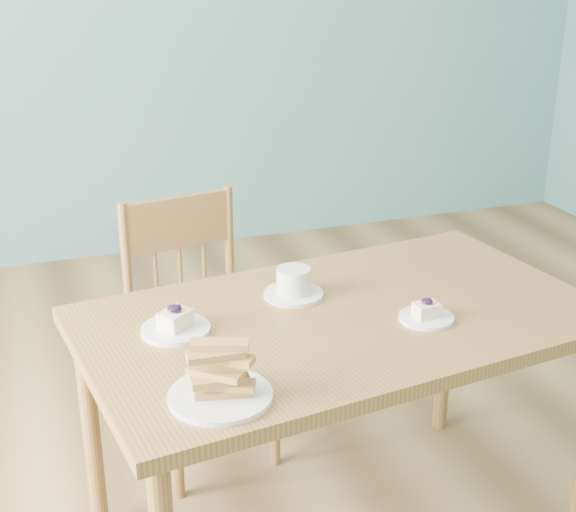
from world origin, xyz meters
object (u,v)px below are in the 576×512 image
(cheesecake_plate_near, at_px, (426,314))
(cheesecake_plate_far, at_px, (176,325))
(dining_table, at_px, (342,338))
(dining_chair, at_px, (198,331))
(biscotti_plate, at_px, (220,379))
(coffee_cup, at_px, (294,284))

(cheesecake_plate_near, height_order, cheesecake_plate_far, cheesecake_plate_far)
(dining_table, height_order, dining_chair, dining_chair)
(dining_chair, relative_size, biscotti_plate, 3.89)
(cheesecake_plate_far, bearing_deg, coffee_cup, 16.35)
(cheesecake_plate_near, xyz_separation_m, coffee_cup, (-0.26, 0.25, 0.02))
(dining_table, relative_size, biscotti_plate, 6.34)
(dining_chair, xyz_separation_m, cheesecake_plate_near, (0.44, -0.65, 0.28))
(biscotti_plate, bearing_deg, cheesecake_plate_near, 17.51)
(coffee_cup, bearing_deg, cheesecake_plate_far, 172.45)
(dining_chair, bearing_deg, cheesecake_plate_near, -65.79)
(dining_table, distance_m, cheesecake_plate_far, 0.43)
(cheesecake_plate_far, distance_m, biscotti_plate, 0.33)
(dining_table, height_order, coffee_cup, coffee_cup)
(dining_table, xyz_separation_m, dining_chair, (-0.26, 0.54, -0.20))
(biscotti_plate, bearing_deg, dining_table, 35.59)
(dining_table, bearing_deg, cheesecake_plate_near, -35.95)
(dining_table, xyz_separation_m, coffee_cup, (-0.08, 0.15, 0.10))
(dining_table, distance_m, dining_chair, 0.63)
(dining_table, bearing_deg, dining_chair, 108.13)
(cheesecake_plate_near, xyz_separation_m, cheesecake_plate_far, (-0.61, 0.15, 0.00))
(cheesecake_plate_near, height_order, biscotti_plate, biscotti_plate)
(dining_chair, xyz_separation_m, coffee_cup, (0.18, -0.40, 0.30))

